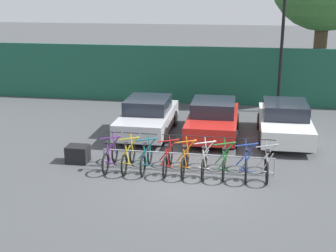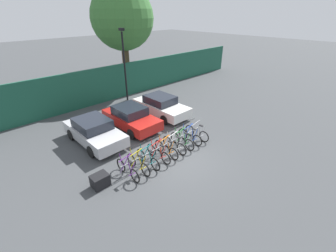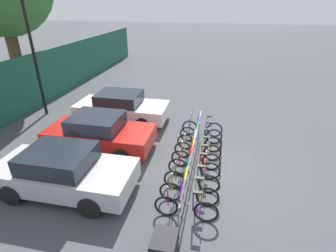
# 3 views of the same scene
# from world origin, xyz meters

# --- Properties ---
(ground_plane) EXTENTS (120.00, 120.00, 0.00)m
(ground_plane) POSITION_xyz_m (0.00, 0.00, 0.00)
(ground_plane) COLOR #424447
(hoarding_wall) EXTENTS (36.00, 0.16, 2.77)m
(hoarding_wall) POSITION_xyz_m (0.00, 9.50, 1.38)
(hoarding_wall) COLOR #19513D
(hoarding_wall) RESTS_ON ground
(bike_rack) EXTENTS (5.35, 0.04, 0.57)m
(bike_rack) POSITION_xyz_m (-0.17, 0.68, 0.50)
(bike_rack) COLOR gray
(bike_rack) RESTS_ON ground
(bicycle_purple) EXTENTS (0.68, 1.71, 1.05)m
(bicycle_purple) POSITION_xyz_m (-2.57, 0.53, 0.38)
(bicycle_purple) COLOR black
(bicycle_purple) RESTS_ON ground
(bicycle_yellow) EXTENTS (0.68, 1.71, 1.05)m
(bicycle_yellow) POSITION_xyz_m (-1.99, 0.53, 0.38)
(bicycle_yellow) COLOR black
(bicycle_yellow) RESTS_ON ground
(bicycle_teal) EXTENTS (0.68, 1.71, 1.05)m
(bicycle_teal) POSITION_xyz_m (-1.41, 0.53, 0.38)
(bicycle_teal) COLOR black
(bicycle_teal) RESTS_ON ground
(bicycle_red) EXTENTS (0.68, 1.71, 1.05)m
(bicycle_red) POSITION_xyz_m (-0.74, 0.53, 0.38)
(bicycle_red) COLOR black
(bicycle_red) RESTS_ON ground
(bicycle_orange) EXTENTS (0.68, 1.71, 1.05)m
(bicycle_orange) POSITION_xyz_m (-0.20, 0.53, 0.38)
(bicycle_orange) COLOR black
(bicycle_orange) RESTS_ON ground
(bicycle_white) EXTENTS (0.68, 1.71, 1.05)m
(bicycle_white) POSITION_xyz_m (0.39, 0.53, 0.38)
(bicycle_white) COLOR black
(bicycle_white) RESTS_ON ground
(bicycle_green) EXTENTS (0.68, 1.71, 1.05)m
(bicycle_green) POSITION_xyz_m (0.99, 0.53, 0.38)
(bicycle_green) COLOR black
(bicycle_green) RESTS_ON ground
(bicycle_blue) EXTENTS (0.68, 1.71, 1.05)m
(bicycle_blue) POSITION_xyz_m (1.64, 0.53, 0.38)
(bicycle_blue) COLOR black
(bicycle_blue) RESTS_ON ground
(bicycle_silver) EXTENTS (0.68, 1.71, 1.05)m
(bicycle_silver) POSITION_xyz_m (2.24, 0.53, 0.38)
(bicycle_silver) COLOR black
(bicycle_silver) RESTS_ON ground
(car_silver) EXTENTS (1.91, 4.15, 1.40)m
(car_silver) POSITION_xyz_m (-2.14, 4.26, 0.69)
(car_silver) COLOR #B7B7BC
(car_silver) RESTS_ON ground
(car_red) EXTENTS (1.91, 4.02, 1.40)m
(car_red) POSITION_xyz_m (0.37, 4.29, 0.69)
(car_red) COLOR red
(car_red) RESTS_ON ground
(car_white) EXTENTS (1.91, 4.25, 1.40)m
(car_white) POSITION_xyz_m (3.02, 4.40, 0.69)
(car_white) COLOR silver
(car_white) RESTS_ON ground
(lamp_post) EXTENTS (0.24, 0.44, 5.51)m
(lamp_post) POSITION_xyz_m (3.03, 8.50, 3.10)
(lamp_post) COLOR black
(lamp_post) RESTS_ON ground
(cargo_crate) EXTENTS (0.70, 0.56, 0.55)m
(cargo_crate) POSITION_xyz_m (-3.75, 0.84, 0.28)
(cargo_crate) COLOR black
(cargo_crate) RESTS_ON ground
(tree_behind_hoarding) EXTENTS (5.29, 5.29, 8.70)m
(tree_behind_hoarding) POSITION_xyz_m (5.07, 11.30, 6.01)
(tree_behind_hoarding) COLOR brown
(tree_behind_hoarding) RESTS_ON ground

